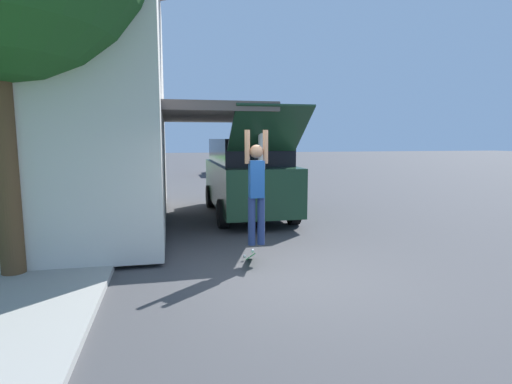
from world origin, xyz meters
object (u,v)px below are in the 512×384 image
(suv_parked, at_px, (247,175))
(skateboarder, at_px, (256,186))
(skateboard, at_px, (250,256))
(car_down_street, at_px, (228,163))

(suv_parked, relative_size, skateboarder, 2.85)
(suv_parked, distance_m, skateboard, 4.81)
(car_down_street, bearing_deg, skateboarder, -96.70)
(car_down_street, height_order, skateboarder, skateboarder)
(suv_parked, distance_m, car_down_street, 13.63)
(skateboarder, distance_m, skateboard, 1.25)
(suv_parked, bearing_deg, skateboard, -100.33)
(skateboarder, height_order, skateboard, skateboarder)
(suv_parked, xyz_separation_m, skateboarder, (-0.72, -4.58, 0.22))
(skateboarder, bearing_deg, suv_parked, 81.05)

